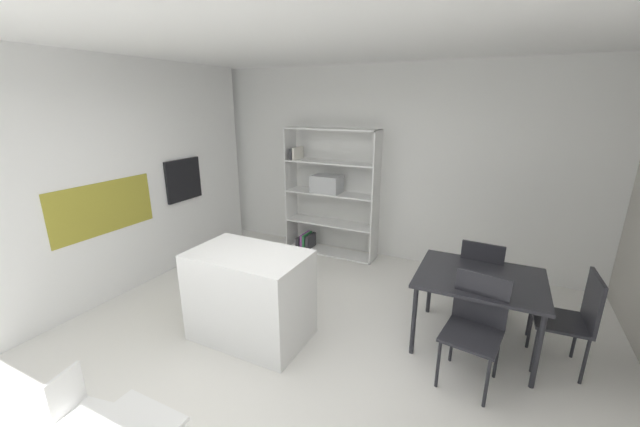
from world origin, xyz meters
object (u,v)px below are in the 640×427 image
object	(u,v)px
kitchen_island	(250,295)
dining_table	(480,283)
open_bookshelf	(327,194)
dining_chair_window_side	(576,314)
dining_chair_near	(476,320)
child_chair_left	(78,410)
built_in_oven	(183,180)
dining_chair_far	(481,273)

from	to	relation	value
kitchen_island	dining_table	xyz separation A→B (m)	(2.05, 0.85, 0.21)
kitchen_island	open_bookshelf	distance (m)	2.42
kitchen_island	open_bookshelf	size ratio (longest dim) A/B	0.59
kitchen_island	dining_chair_window_side	distance (m)	2.97
dining_chair_window_side	dining_chair_near	distance (m)	0.91
open_bookshelf	child_chair_left	xyz separation A→B (m)	(0.02, -3.95, -0.62)
open_bookshelf	child_chair_left	distance (m)	4.00
open_bookshelf	dining_chair_near	distance (m)	3.09
built_in_oven	child_chair_left	size ratio (longest dim) A/B	1.00
built_in_oven	dining_chair_window_side	distance (m)	4.86
dining_chair_window_side	dining_chair_near	world-z (taller)	dining_chair_near
built_in_oven	dining_chair_near	xyz separation A→B (m)	(4.03, -0.79, -0.70)
kitchen_island	dining_chair_near	distance (m)	2.10
dining_table	kitchen_island	bearing A→B (deg)	-157.44
child_chair_left	dining_chair_far	size ratio (longest dim) A/B	0.66
open_bookshelf	dining_chair_far	world-z (taller)	open_bookshelf
child_chair_left	dining_table	bearing A→B (deg)	-54.11
dining_chair_window_side	dining_chair_far	bearing A→B (deg)	-124.49
dining_chair_window_side	dining_chair_near	xyz separation A→B (m)	(-0.77, -0.49, 0.00)
child_chair_left	built_in_oven	bearing A→B (deg)	21.09
dining_chair_far	dining_chair_near	size ratio (longest dim) A/B	1.00
built_in_oven	dining_table	xyz separation A→B (m)	(4.02, -0.30, -0.58)
child_chair_left	dining_chair_near	bearing A→B (deg)	-60.60
dining_table	open_bookshelf	bearing A→B (deg)	147.04
open_bookshelf	dining_chair_near	size ratio (longest dim) A/B	2.08
dining_table	dining_chair_far	bearing A→B (deg)	90.84
dining_chair_window_side	dining_table	bearing A→B (deg)	-92.76
built_in_oven	dining_table	distance (m)	4.07
dining_table	dining_chair_window_side	bearing A→B (deg)	0.40
child_chair_left	dining_chair_far	distance (m)	3.73
kitchen_island	dining_chair_far	world-z (taller)	dining_chair_far
dining_table	dining_chair_window_side	xyz separation A→B (m)	(0.79, 0.01, -0.12)
dining_chair_near	dining_chair_far	bearing A→B (deg)	99.90
built_in_oven	dining_chair_far	distance (m)	4.07
dining_table	dining_chair_near	world-z (taller)	dining_chair_near
built_in_oven	dining_chair_near	bearing A→B (deg)	-11.02
dining_chair_far	child_chair_left	bearing A→B (deg)	56.28
child_chair_left	dining_chair_far	xyz separation A→B (m)	(2.29, 2.94, 0.22)
dining_chair_far	dining_chair_window_side	bearing A→B (deg)	152.86
kitchen_island	dining_chair_window_side	bearing A→B (deg)	16.81
dining_chair_near	kitchen_island	bearing A→B (deg)	-161.34
dining_chair_near	dining_table	bearing A→B (deg)	100.40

